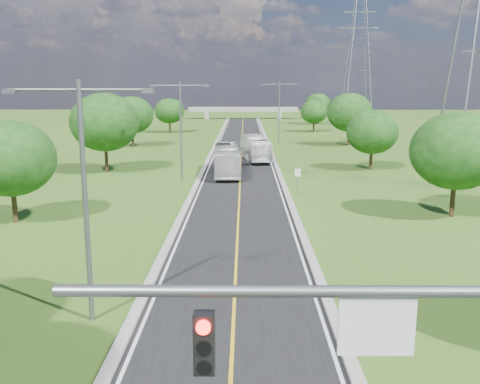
% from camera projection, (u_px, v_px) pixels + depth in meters
% --- Properties ---
extents(ground, '(260.00, 260.00, 0.00)m').
position_uv_depth(ground, '(241.00, 160.00, 69.63)').
color(ground, '#2F4E16').
rests_on(ground, ground).
extents(road, '(8.00, 150.00, 0.06)m').
position_uv_depth(road, '(241.00, 154.00, 75.50)').
color(road, black).
rests_on(road, ground).
extents(curb_left, '(0.50, 150.00, 0.22)m').
position_uv_depth(curb_left, '(211.00, 153.00, 75.52)').
color(curb_left, gray).
rests_on(curb_left, ground).
extents(curb_right, '(0.50, 150.00, 0.22)m').
position_uv_depth(curb_right, '(271.00, 153.00, 75.45)').
color(curb_right, gray).
rests_on(curb_right, ground).
extents(speed_limit_sign, '(0.55, 0.09, 2.40)m').
position_uv_depth(speed_limit_sign, '(298.00, 177.00, 47.70)').
color(speed_limit_sign, slate).
rests_on(speed_limit_sign, ground).
extents(overpass, '(30.00, 3.00, 3.20)m').
position_uv_depth(overpass, '(243.00, 110.00, 147.51)').
color(overpass, gray).
rests_on(overpass, ground).
extents(streetlight_near_left, '(5.90, 0.25, 10.00)m').
position_uv_depth(streetlight_near_left, '(84.00, 182.00, 21.47)').
color(streetlight_near_left, slate).
rests_on(streetlight_near_left, ground).
extents(streetlight_mid_left, '(5.90, 0.25, 10.00)m').
position_uv_depth(streetlight_mid_left, '(181.00, 122.00, 53.79)').
color(streetlight_mid_left, slate).
rests_on(streetlight_mid_left, ground).
extents(streetlight_far_right, '(5.90, 0.25, 10.00)m').
position_uv_depth(streetlight_far_right, '(279.00, 107.00, 86.01)').
color(streetlight_far_right, slate).
rests_on(streetlight_far_right, ground).
extents(power_tower_far, '(9.00, 6.40, 28.00)m').
position_uv_depth(power_tower_far, '(358.00, 64.00, 120.47)').
color(power_tower_far, slate).
rests_on(power_tower_far, ground).
extents(tree_lb, '(6.30, 6.30, 7.33)m').
position_uv_depth(tree_lb, '(10.00, 158.00, 37.49)').
color(tree_lb, black).
rests_on(tree_lb, ground).
extents(tree_lc, '(7.56, 7.56, 8.79)m').
position_uv_depth(tree_lc, '(105.00, 122.00, 58.84)').
color(tree_lc, black).
rests_on(tree_lc, ground).
extents(tree_ld, '(6.72, 6.72, 7.82)m').
position_uv_depth(tree_ld, '(132.00, 115.00, 82.49)').
color(tree_ld, black).
rests_on(tree_ld, ground).
extents(tree_le, '(5.88, 5.88, 6.84)m').
position_uv_depth(tree_le, '(169.00, 111.00, 106.10)').
color(tree_le, black).
rests_on(tree_le, ground).
extents(tree_rb, '(6.72, 6.72, 7.82)m').
position_uv_depth(tree_rb, '(457.00, 151.00, 39.11)').
color(tree_rb, black).
rests_on(tree_rb, ground).
extents(tree_rc, '(5.88, 5.88, 6.84)m').
position_uv_depth(tree_rc, '(372.00, 132.00, 60.79)').
color(tree_rc, black).
rests_on(tree_rc, ground).
extents(tree_rd, '(7.14, 7.14, 8.30)m').
position_uv_depth(tree_rd, '(350.00, 112.00, 84.10)').
color(tree_rd, black).
rests_on(tree_rd, ground).
extents(tree_re, '(5.46, 5.46, 6.35)m').
position_uv_depth(tree_re, '(314.00, 112.00, 107.88)').
color(tree_re, black).
rests_on(tree_re, ground).
extents(tree_rf, '(6.30, 6.30, 7.33)m').
position_uv_depth(tree_rf, '(318.00, 105.00, 127.32)').
color(tree_rf, black).
rests_on(tree_rf, ground).
extents(bus_outbound, '(4.03, 11.15, 3.04)m').
position_uv_depth(bus_outbound, '(255.00, 148.00, 68.82)').
color(bus_outbound, white).
rests_on(bus_outbound, road).
extents(bus_inbound, '(3.14, 11.39, 3.14)m').
position_uv_depth(bus_inbound, '(227.00, 160.00, 58.06)').
color(bus_inbound, silver).
rests_on(bus_inbound, road).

